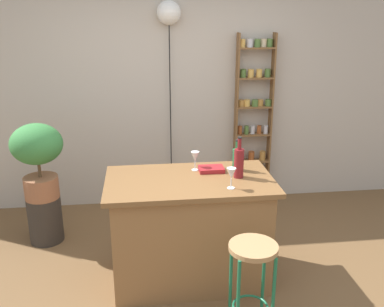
{
  "coord_description": "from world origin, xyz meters",
  "views": [
    {
      "loc": [
        -0.37,
        -2.92,
        2.22
      ],
      "look_at": [
        0.05,
        0.55,
        1.04
      ],
      "focal_mm": 40.6,
      "sensor_mm": 36.0,
      "label": 1
    }
  ],
  "objects": [
    {
      "name": "wine_glass_left",
      "position": [
        0.29,
        0.08,
        1.03
      ],
      "size": [
        0.07,
        0.07,
        0.16
      ],
      "color": "silver",
      "rests_on": "kitchen_counter"
    },
    {
      "name": "plant_stool",
      "position": [
        -1.35,
        1.09,
        0.23
      ],
      "size": [
        0.33,
        0.33,
        0.47
      ],
      "primitive_type": "cylinder",
      "color": "#2D2823",
      "rests_on": "ground"
    },
    {
      "name": "back_wall",
      "position": [
        0.0,
        1.95,
        1.4
      ],
      "size": [
        6.4,
        0.1,
        2.8
      ],
      "primitive_type": "cube",
      "color": "#BCB2A3",
      "rests_on": "ground"
    },
    {
      "name": "wine_glass_center",
      "position": [
        0.07,
        0.5,
        1.03
      ],
      "size": [
        0.07,
        0.07,
        0.16
      ],
      "color": "silver",
      "rests_on": "kitchen_counter"
    },
    {
      "name": "bottle_spirits_clear",
      "position": [
        0.4,
        0.29,
        1.04
      ],
      "size": [
        0.08,
        0.08,
        0.34
      ],
      "color": "maroon",
      "rests_on": "kitchen_counter"
    },
    {
      "name": "kitchen_counter",
      "position": [
        0.0,
        0.3,
        0.46
      ],
      "size": [
        1.35,
        0.77,
        0.91
      ],
      "color": "olive",
      "rests_on": "ground"
    },
    {
      "name": "bar_stool",
      "position": [
        0.34,
        -0.45,
        0.53
      ],
      "size": [
        0.33,
        0.33,
        0.72
      ],
      "color": "#196642",
      "rests_on": "ground"
    },
    {
      "name": "bottle_sauce_amber",
      "position": [
        0.42,
        0.46,
        1.01
      ],
      "size": [
        0.07,
        0.07,
        0.27
      ],
      "color": "#236638",
      "rests_on": "kitchen_counter"
    },
    {
      "name": "pendant_globe_light",
      "position": [
        -0.04,
        1.84,
        2.15
      ],
      "size": [
        0.26,
        0.26,
        2.3
      ],
      "color": "black",
      "rests_on": "ground"
    },
    {
      "name": "spice_shelf",
      "position": [
        0.91,
        1.82,
        1.01
      ],
      "size": [
        0.42,
        0.13,
        1.97
      ],
      "color": "brown",
      "rests_on": "ground"
    },
    {
      "name": "cookbook",
      "position": [
        0.2,
        0.46,
        0.93
      ],
      "size": [
        0.21,
        0.15,
        0.03
      ],
      "primitive_type": "cube",
      "rotation": [
        0.0,
        0.0,
        0.0
      ],
      "color": "maroon",
      "rests_on": "kitchen_counter"
    },
    {
      "name": "ground",
      "position": [
        0.0,
        0.0,
        0.0
      ],
      "size": [
        12.0,
        12.0,
        0.0
      ],
      "primitive_type": "plane",
      "color": "brown"
    },
    {
      "name": "potted_plant",
      "position": [
        -1.35,
        1.09,
        0.92
      ],
      "size": [
        0.49,
        0.44,
        0.74
      ],
      "color": "#935B3D",
      "rests_on": "plant_stool"
    }
  ]
}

